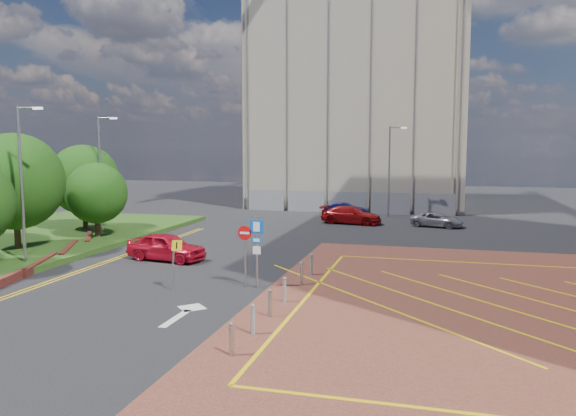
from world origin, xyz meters
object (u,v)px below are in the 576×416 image
at_px(lamp_left_near, 22,178).
at_px(car_red_left, 166,247).
at_px(warning_sign, 174,258).
at_px(lamp_left_far, 101,169).
at_px(tree_c, 96,193).
at_px(car_blue_back, 346,210).
at_px(lamp_back, 390,168).
at_px(car_red_back, 351,215).
at_px(sign_cluster, 252,244).
at_px(tree_d, 84,180).
at_px(tree_b, 15,181).
at_px(car_silver_back, 437,220).

relative_size(lamp_left_near, car_red_left, 1.79).
bearing_deg(warning_sign, lamp_left_far, 133.20).
distance_m(tree_c, car_blue_back, 21.97).
relative_size(lamp_back, car_red_back, 1.63).
distance_m(lamp_left_far, sign_cluster, 18.58).
distance_m(lamp_left_near, warning_sign, 10.39).
relative_size(tree_d, lamp_left_near, 0.76).
bearing_deg(lamp_left_far, sign_cluster, -36.82).
bearing_deg(warning_sign, lamp_back, 76.31).
distance_m(tree_b, car_blue_back, 27.25).
bearing_deg(lamp_left_near, warning_sign, -13.73).
height_order(lamp_left_far, sign_cluster, lamp_left_far).
bearing_deg(car_blue_back, lamp_left_far, 128.02).
height_order(tree_c, lamp_left_far, lamp_left_far).
height_order(warning_sign, car_red_back, warning_sign).
xyz_separation_m(tree_d, lamp_left_far, (2.08, -1.00, 0.79)).
xyz_separation_m(car_red_left, car_red_back, (7.66, 17.20, -0.05)).
height_order(tree_b, sign_cluster, tree_b).
height_order(lamp_left_far, car_silver_back, lamp_left_far).
xyz_separation_m(tree_b, car_blue_back, (15.84, 21.88, -3.60)).
xyz_separation_m(warning_sign, car_red_left, (-3.37, 5.81, -0.67)).
height_order(tree_c, lamp_left_near, lamp_left_near).
bearing_deg(car_red_left, car_blue_back, -8.00).
xyz_separation_m(tree_b, car_silver_back, (23.70, 17.63, -3.68)).
bearing_deg(lamp_left_far, tree_d, 154.32).
distance_m(warning_sign, car_red_left, 6.75).
height_order(tree_d, car_red_left, tree_d).
relative_size(lamp_back, car_blue_back, 2.08).
bearing_deg(tree_d, car_red_back, 28.28).
bearing_deg(warning_sign, tree_b, 157.13).
height_order(tree_b, car_silver_back, tree_b).
xyz_separation_m(tree_c, warning_sign, (10.67, -10.34, -1.76)).
height_order(lamp_back, car_red_back, lamp_back).
bearing_deg(tree_b, warning_sign, -22.87).
height_order(car_blue_back, car_red_back, car_red_back).
relative_size(tree_b, warning_sign, 3.01).
distance_m(lamp_left_near, car_red_left, 8.12).
bearing_deg(lamp_back, warning_sign, -103.69).
xyz_separation_m(sign_cluster, car_red_back, (1.17, 21.68, -1.24)).
distance_m(tree_d, car_silver_back, 26.72).
bearing_deg(car_blue_back, car_silver_back, -125.55).
relative_size(warning_sign, car_silver_back, 0.56).
relative_size(lamp_back, car_silver_back, 2.01).
distance_m(tree_c, car_red_left, 8.93).
bearing_deg(car_red_back, sign_cluster, -174.96).
height_order(lamp_left_far, warning_sign, lamp_left_far).
bearing_deg(warning_sign, car_blue_back, 83.37).
bearing_deg(car_red_back, car_blue_back, 23.07).
bearing_deg(sign_cluster, tree_b, 165.74).
height_order(tree_d, car_red_back, tree_d).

